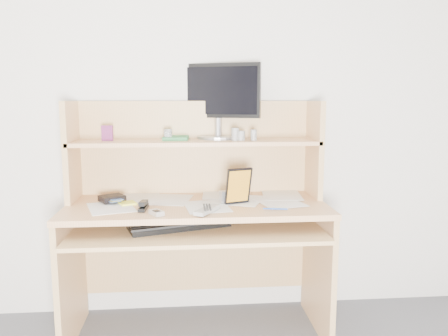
{
  "coord_description": "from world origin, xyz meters",
  "views": [
    {
      "loc": [
        -0.05,
        -0.83,
        1.31
      ],
      "look_at": [
        0.14,
        1.43,
        0.95
      ],
      "focal_mm": 35.0,
      "sensor_mm": 36.0,
      "label": 1
    }
  ],
  "objects": [
    {
      "name": "chip_stack_a",
      "position": [
        -0.16,
        1.63,
        1.11
      ],
      "size": [
        0.06,
        0.06,
        0.06
      ],
      "primitive_type": "cylinder",
      "rotation": [
        0.0,
        0.0,
        -0.39
      ],
      "color": "black",
      "rests_on": "desk"
    },
    {
      "name": "card_box",
      "position": [
        -0.49,
        1.64,
        1.12
      ],
      "size": [
        0.06,
        0.02,
        0.08
      ],
      "primitive_type": "cube",
      "rotation": [
        0.0,
        0.0,
        -0.09
      ],
      "color": "maroon",
      "rests_on": "desk"
    },
    {
      "name": "monitor",
      "position": [
        0.14,
        1.74,
        1.31
      ],
      "size": [
        0.48,
        0.26,
        0.44
      ],
      "rotation": [
        0.0,
        0.0,
        -0.37
      ],
      "color": "#AAAAAF",
      "rests_on": "desk"
    },
    {
      "name": "shelf_book",
      "position": [
        -0.11,
        1.68,
        1.09
      ],
      "size": [
        0.15,
        0.2,
        0.02
      ],
      "primitive_type": "cube",
      "rotation": [
        0.0,
        0.0,
        -0.06
      ],
      "color": "#348454",
      "rests_on": "desk"
    },
    {
      "name": "tv_remote",
      "position": [
        0.05,
        1.28,
        0.77
      ],
      "size": [
        0.14,
        0.19,
        0.02
      ],
      "primitive_type": "cube",
      "rotation": [
        0.0,
        0.0,
        -0.53
      ],
      "color": "gray",
      "rests_on": "paper_clutter"
    },
    {
      "name": "chip_stack_d",
      "position": [
        0.32,
        1.58,
        1.11
      ],
      "size": [
        0.04,
        0.04,
        0.06
      ],
      "primitive_type": "cylinder",
      "rotation": [
        0.0,
        0.0,
        -0.18
      ],
      "color": "silver",
      "rests_on": "desk"
    },
    {
      "name": "wallet",
      "position": [
        -0.46,
        1.55,
        0.77
      ],
      "size": [
        0.16,
        0.15,
        0.03
      ],
      "primitive_type": "cube",
      "rotation": [
        0.0,
        0.0,
        0.56
      ],
      "color": "black",
      "rests_on": "paper_clutter"
    },
    {
      "name": "keyboard",
      "position": [
        -0.1,
        1.38,
        0.67
      ],
      "size": [
        0.55,
        0.33,
        0.04
      ],
      "rotation": [
        0.0,
        0.0,
        0.3
      ],
      "color": "black",
      "rests_on": "desk"
    },
    {
      "name": "stapler",
      "position": [
        -0.28,
        1.37,
        0.78
      ],
      "size": [
        0.04,
        0.13,
        0.04
      ],
      "primitive_type": "cube",
      "rotation": [
        0.0,
        0.0,
        -0.08
      ],
      "color": "black",
      "rests_on": "paper_clutter"
    },
    {
      "name": "paper_clutter",
      "position": [
        0.0,
        1.48,
        0.75
      ],
      "size": [
        1.32,
        0.54,
        0.01
      ],
      "primitive_type": "cube",
      "color": "white",
      "rests_on": "desk"
    },
    {
      "name": "back_wall",
      "position": [
        0.0,
        1.8,
        1.25
      ],
      "size": [
        3.6,
        0.04,
        2.5
      ],
      "primitive_type": "cube",
      "color": "silver",
      "rests_on": "floor"
    },
    {
      "name": "game_case",
      "position": [
        0.22,
        1.43,
        0.85
      ],
      "size": [
        0.14,
        0.06,
        0.2
      ],
      "primitive_type": "cube",
      "rotation": [
        0.0,
        0.0,
        0.35
      ],
      "color": "black",
      "rests_on": "paper_clutter"
    },
    {
      "name": "digital_camera",
      "position": [
        0.18,
        1.48,
        0.79
      ],
      "size": [
        0.11,
        0.07,
        0.06
      ],
      "primitive_type": "cube",
      "rotation": [
        0.0,
        0.0,
        0.31
      ],
      "color": "#A7A7A9",
      "rests_on": "paper_clutter"
    },
    {
      "name": "chip_stack_c",
      "position": [
        0.25,
        1.59,
        1.11
      ],
      "size": [
        0.06,
        0.06,
        0.05
      ],
      "primitive_type": "cylinder",
      "rotation": [
        0.0,
        0.0,
        0.39
      ],
      "color": "black",
      "rests_on": "desk"
    },
    {
      "name": "blue_pen",
      "position": [
        0.39,
        1.29,
        0.76
      ],
      "size": [
        0.12,
        0.03,
        0.01
      ],
      "primitive_type": "cylinder",
      "rotation": [
        1.57,
        0.0,
        1.39
      ],
      "color": "#1644A9",
      "rests_on": "paper_clutter"
    },
    {
      "name": "desk",
      "position": [
        0.0,
        1.56,
        0.69
      ],
      "size": [
        1.4,
        0.7,
        1.3
      ],
      "color": "tan",
      "rests_on": "floor"
    },
    {
      "name": "sticky_note_pad",
      "position": [
        -0.37,
        1.5,
        0.76
      ],
      "size": [
        0.11,
        0.11,
        0.01
      ],
      "primitive_type": "cube",
      "rotation": [
        0.0,
        0.0,
        0.44
      ],
      "color": "#E9F841",
      "rests_on": "desk"
    },
    {
      "name": "flip_phone",
      "position": [
        -0.2,
        1.25,
        0.77
      ],
      "size": [
        0.08,
        0.1,
        0.02
      ],
      "primitive_type": "cube",
      "rotation": [
        0.0,
        0.0,
        0.54
      ],
      "color": "silver",
      "rests_on": "paper_clutter"
    },
    {
      "name": "chip_stack_b",
      "position": [
        0.22,
        1.58,
        1.12
      ],
      "size": [
        0.05,
        0.05,
        0.07
      ],
      "primitive_type": "cylinder",
      "rotation": [
        0.0,
        0.0,
        0.19
      ],
      "color": "white",
      "rests_on": "desk"
    }
  ]
}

